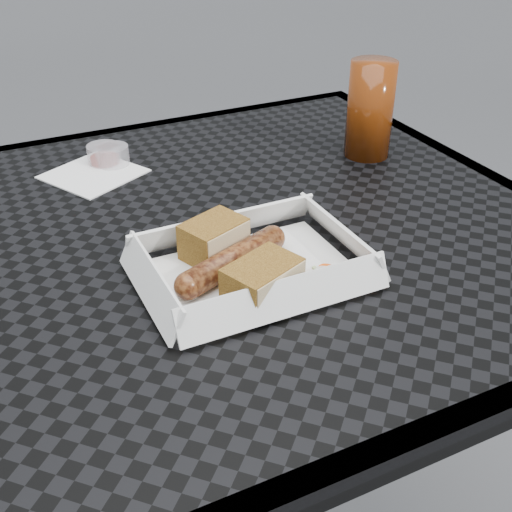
{
  "coord_description": "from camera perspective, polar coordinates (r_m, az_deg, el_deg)",
  "views": [
    {
      "loc": [
        -0.3,
        -0.66,
        1.15
      ],
      "look_at": [
        -0.05,
        -0.13,
        0.78
      ],
      "focal_mm": 45.0,
      "sensor_mm": 36.0,
      "label": 1
    }
  ],
  "objects": [
    {
      "name": "condiment_cup_sauce",
      "position": [
        1.01,
        -13.36,
        8.76
      ],
      "size": [
        0.05,
        0.05,
        0.03
      ],
      "primitive_type": "cylinder",
      "color": "maroon",
      "rests_on": "patio_table"
    },
    {
      "name": "drink_glass",
      "position": [
        1.01,
        10.11,
        12.69
      ],
      "size": [
        0.07,
        0.07,
        0.15
      ],
      "primitive_type": "cylinder",
      "color": "#5A2207",
      "rests_on": "patio_table"
    },
    {
      "name": "bread_far",
      "position": [
        0.67,
        0.58,
        -2.16
      ],
      "size": [
        0.09,
        0.08,
        0.04
      ],
      "primitive_type": "cube",
      "rotation": [
        0.0,
        0.0,
        0.37
      ],
      "color": "brown",
      "rests_on": "food_tray"
    },
    {
      "name": "bread_near",
      "position": [
        0.74,
        -3.77,
        1.53
      ],
      "size": [
        0.08,
        0.07,
        0.04
      ],
      "primitive_type": "cube",
      "rotation": [
        0.0,
        0.0,
        0.37
      ],
      "color": "brown",
      "rests_on": "food_tray"
    },
    {
      "name": "patio_table",
      "position": [
        0.87,
        -0.95,
        -1.18
      ],
      "size": [
        0.8,
        0.8,
        0.74
      ],
      "color": "black",
      "rests_on": "ground"
    },
    {
      "name": "food_tray",
      "position": [
        0.72,
        -0.35,
        -1.5
      ],
      "size": [
        0.22,
        0.15,
        0.0
      ],
      "primitive_type": "cube",
      "color": "white",
      "rests_on": "patio_table"
    },
    {
      "name": "condiment_cup_empty",
      "position": [
        1.0,
        -12.64,
        8.68
      ],
      "size": [
        0.05,
        0.05,
        0.03
      ],
      "primitive_type": "cylinder",
      "color": "silver",
      "rests_on": "patio_table"
    },
    {
      "name": "bratwurst",
      "position": [
        0.71,
        -2.09,
        -0.41
      ],
      "size": [
        0.15,
        0.08,
        0.03
      ],
      "rotation": [
        0.0,
        0.0,
        0.37
      ],
      "color": "brown",
      "rests_on": "food_tray"
    },
    {
      "name": "veg_garnish",
      "position": [
        0.71,
        6.11,
        -2.23
      ],
      "size": [
        0.03,
        0.03,
        0.0
      ],
      "color": "#F1500A",
      "rests_on": "food_tray"
    },
    {
      "name": "napkin",
      "position": [
        0.98,
        -14.24,
        7.09
      ],
      "size": [
        0.16,
        0.16,
        0.0
      ],
      "primitive_type": "cube",
      "rotation": [
        0.0,
        0.0,
        0.49
      ],
      "color": "white",
      "rests_on": "patio_table"
    }
  ]
}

